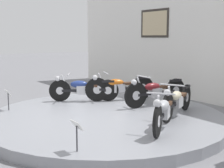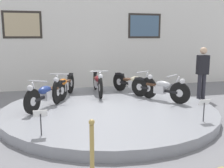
% 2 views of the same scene
% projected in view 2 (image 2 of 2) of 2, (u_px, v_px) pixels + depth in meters
% --- Properties ---
extents(ground_plane, '(60.00, 60.00, 0.00)m').
position_uv_depth(ground_plane, '(109.00, 114.00, 7.08)').
color(ground_plane, slate).
extents(display_platform, '(5.61, 5.61, 0.22)m').
position_uv_depth(display_platform, '(109.00, 110.00, 7.06)').
color(display_platform, gray).
rests_on(display_platform, ground_plane).
extents(back_wall, '(14.00, 0.22, 4.52)m').
position_uv_depth(back_wall, '(87.00, 31.00, 10.36)').
color(back_wall, white).
rests_on(back_wall, ground_plane).
extents(motorcycle_blue, '(1.13, 1.66, 0.78)m').
position_uv_depth(motorcycle_blue, '(47.00, 93.00, 6.88)').
color(motorcycle_blue, black).
rests_on(motorcycle_blue, display_platform).
extents(motorcycle_orange, '(0.79, 1.91, 0.81)m').
position_uv_depth(motorcycle_orange, '(64.00, 85.00, 7.86)').
color(motorcycle_orange, black).
rests_on(motorcycle_orange, display_platform).
extents(motorcycle_maroon, '(0.54, 2.02, 0.81)m').
position_uv_depth(motorcycle_maroon, '(98.00, 82.00, 8.48)').
color(motorcycle_maroon, black).
rests_on(motorcycle_maroon, display_platform).
extents(motorcycle_cream, '(0.88, 1.82, 0.79)m').
position_uv_depth(motorcycle_cream, '(134.00, 83.00, 8.39)').
color(motorcycle_cream, black).
rests_on(motorcycle_cream, display_platform).
extents(motorcycle_silver, '(1.16, 1.64, 0.78)m').
position_uv_depth(motorcycle_silver, '(160.00, 88.00, 7.64)').
color(motorcycle_silver, black).
rests_on(motorcycle_silver, display_platform).
extents(info_placard_front_left, '(0.26, 0.11, 0.51)m').
position_uv_depth(info_placard_front_left, '(41.00, 117.00, 4.90)').
color(info_placard_front_left, '#333338').
rests_on(info_placard_front_left, display_platform).
extents(info_placard_front_centre, '(0.26, 0.11, 0.51)m').
position_uv_depth(info_placard_front_centre, '(204.00, 105.00, 5.72)').
color(info_placard_front_centre, '#333338').
rests_on(info_placard_front_centre, display_platform).
extents(visitor_standing, '(0.36, 0.23, 1.72)m').
position_uv_depth(visitor_standing, '(202.00, 70.00, 8.58)').
color(visitor_standing, '#2D2D38').
rests_on(visitor_standing, ground_plane).
extents(stanchion_post_left_of_entry, '(0.28, 0.28, 1.02)m').
position_uv_depth(stanchion_post_left_of_entry, '(92.00, 168.00, 3.48)').
color(stanchion_post_left_of_entry, tan).
rests_on(stanchion_post_left_of_entry, ground_plane).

